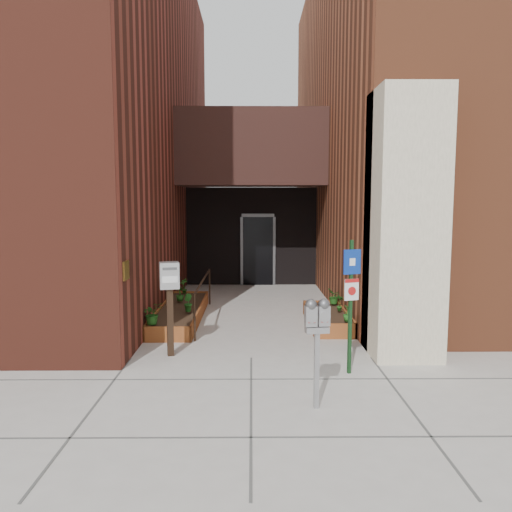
{
  "coord_description": "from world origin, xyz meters",
  "views": [
    {
      "loc": [
        0.01,
        -8.05,
        2.61
      ],
      "look_at": [
        0.09,
        1.8,
        1.51
      ],
      "focal_mm": 35.0,
      "sensor_mm": 36.0,
      "label": 1
    }
  ],
  "objects": [
    {
      "name": "sign_post",
      "position": [
        1.49,
        -0.76,
        1.25
      ],
      "size": [
        0.27,
        0.11,
        2.03
      ],
      "color": "#133517",
      "rests_on": "ground"
    },
    {
      "name": "shrub_right_a",
      "position": [
        1.85,
        1.3,
        0.46
      ],
      "size": [
        0.2,
        0.2,
        0.31
      ],
      "primitive_type": "imported",
      "rotation": [
        0.0,
        0.0,
        1.4
      ],
      "color": "#215E1B",
      "rests_on": "planter_right"
    },
    {
      "name": "planter_right",
      "position": [
        1.6,
        2.2,
        0.13
      ],
      "size": [
        0.8,
        2.2,
        0.3
      ],
      "color": "brown",
      "rests_on": "ground"
    },
    {
      "name": "shrub_left_c",
      "position": [
        -1.64,
        3.26,
        0.46
      ],
      "size": [
        0.21,
        0.21,
        0.33
      ],
      "primitive_type": "imported",
      "rotation": [
        0.0,
        0.0,
        3.3
      ],
      "color": "#1E5117",
      "rests_on": "planter_left"
    },
    {
      "name": "shrub_left_d",
      "position": [
        -1.67,
        4.17,
        0.49
      ],
      "size": [
        0.28,
        0.28,
        0.38
      ],
      "primitive_type": "imported",
      "rotation": [
        0.0,
        0.0,
        5.53
      ],
      "color": "#204E16",
      "rests_on": "planter_left"
    },
    {
      "name": "payment_dropbox",
      "position": [
        -1.36,
        0.15,
        1.15
      ],
      "size": [
        0.36,
        0.31,
        1.59
      ],
      "color": "black",
      "rests_on": "ground"
    },
    {
      "name": "planter_left",
      "position": [
        -1.55,
        2.7,
        0.13
      ],
      "size": [
        0.9,
        3.6,
        0.3
      ],
      "color": "brown",
      "rests_on": "ground"
    },
    {
      "name": "shrub_left_b",
      "position": [
        -1.33,
        2.17,
        0.49
      ],
      "size": [
        0.28,
        0.28,
        0.37
      ],
      "primitive_type": "imported",
      "rotation": [
        0.0,
        0.0,
        2.14
      ],
      "color": "#1C5719",
      "rests_on": "planter_left"
    },
    {
      "name": "shrub_right_b",
      "position": [
        1.85,
        2.18,
        0.48
      ],
      "size": [
        0.26,
        0.26,
        0.35
      ],
      "primitive_type": "imported",
      "rotation": [
        0.0,
        0.0,
        2.38
      ],
      "color": "#1E5A19",
      "rests_on": "planter_right"
    },
    {
      "name": "parking_meter",
      "position": [
        0.82,
        -2.01,
        1.08
      ],
      "size": [
        0.32,
        0.17,
        1.4
      ],
      "color": "#949496",
      "rests_on": "ground"
    },
    {
      "name": "shrub_right_c",
      "position": [
        1.85,
        2.9,
        0.47
      ],
      "size": [
        0.34,
        0.34,
        0.35
      ],
      "primitive_type": "imported",
      "rotation": [
        0.0,
        0.0,
        4.62
      ],
      "color": "#1E5418",
      "rests_on": "planter_right"
    },
    {
      "name": "shrub_left_a",
      "position": [
        -1.85,
        1.1,
        0.5
      ],
      "size": [
        0.52,
        0.52,
        0.41
      ],
      "primitive_type": "imported",
      "rotation": [
        0.0,
        0.0,
        0.69
      ],
      "color": "#1E5518",
      "rests_on": "planter_left"
    },
    {
      "name": "architecture",
      "position": [
        -0.18,
        6.89,
        4.98
      ],
      "size": [
        20.0,
        14.6,
        10.0
      ],
      "color": "maroon",
      "rests_on": "ground"
    },
    {
      "name": "ground",
      "position": [
        0.0,
        0.0,
        0.0
      ],
      "size": [
        80.0,
        80.0,
        0.0
      ],
      "primitive_type": "plane",
      "color": "#9E9991",
      "rests_on": "ground"
    },
    {
      "name": "handrail",
      "position": [
        -1.05,
        2.65,
        0.75
      ],
      "size": [
        0.04,
        3.34,
        0.9
      ],
      "color": "black",
      "rests_on": "ground"
    }
  ]
}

